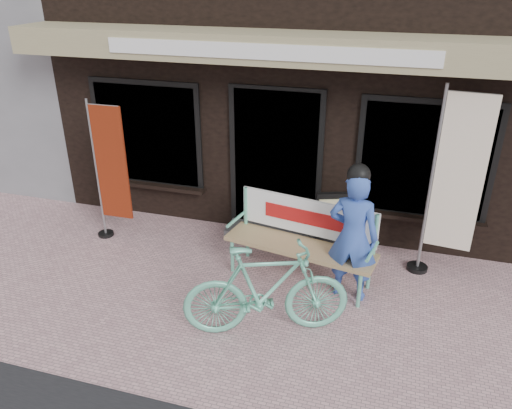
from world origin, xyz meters
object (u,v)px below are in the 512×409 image
(bench, at_px, (303,234))
(nobori_red, at_px, (110,171))
(person, at_px, (353,234))
(nobori_cream, at_px, (453,184))
(bicycle, at_px, (266,290))
(menu_stand, at_px, (331,222))

(bench, bearing_deg, nobori_red, -174.10)
(bench, height_order, person, person)
(bench, height_order, nobori_red, nobori_red)
(nobori_cream, bearing_deg, bicycle, -130.32)
(bench, xyz_separation_m, nobori_cream, (1.70, 0.54, 0.66))
(bicycle, distance_m, menu_stand, 1.97)
(nobori_red, distance_m, nobori_cream, 4.53)
(nobori_cream, bearing_deg, nobori_red, -169.40)
(nobori_red, bearing_deg, nobori_cream, 3.53)
(person, bearing_deg, nobori_red, 179.05)
(bicycle, bearing_deg, bench, -28.28)
(bicycle, bearing_deg, menu_stand, -32.60)
(bench, xyz_separation_m, person, (0.63, -0.25, 0.23))
(menu_stand, bearing_deg, bench, -127.85)
(person, distance_m, nobori_cream, 1.39)
(bench, bearing_deg, menu_stand, 82.34)
(menu_stand, bearing_deg, bicycle, -121.27)
(bicycle, distance_m, nobori_cream, 2.63)
(nobori_cream, bearing_deg, bench, -155.67)
(bench, relative_size, bicycle, 1.10)
(person, xyz_separation_m, menu_stand, (-0.39, 1.00, -0.39))
(bicycle, height_order, nobori_red, nobori_red)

